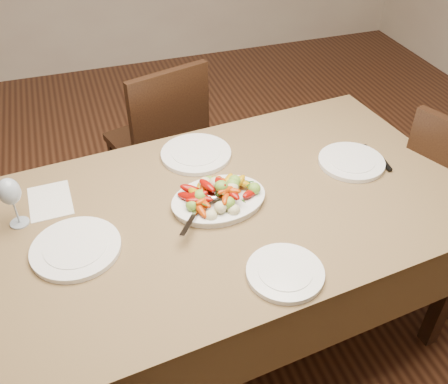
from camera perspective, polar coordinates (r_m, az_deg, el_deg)
name	(u,v)px	position (r m, az deg, el deg)	size (l,w,h in m)	color
floor	(264,321)	(2.42, 4.57, -14.44)	(6.00, 6.00, 0.00)	#3F2113
dining_table	(224,275)	(2.09, 0.00, -9.46)	(1.84, 1.04, 0.76)	brown
chair_far	(155,141)	(2.71, -7.84, 5.80)	(0.42, 0.42, 0.95)	black
serving_platter	(219,201)	(1.82, -0.61, -1.06)	(0.34, 0.25, 0.02)	white
roasted_vegetables	(219,189)	(1.78, -0.62, 0.34)	(0.28, 0.19, 0.09)	#7E0804
serving_spoon	(206,204)	(1.75, -2.07, -1.41)	(0.28, 0.06, 0.03)	#9EA0A8
plate_left	(76,248)	(1.72, -16.56, -6.21)	(0.30, 0.30, 0.02)	white
plate_right	(351,162)	(2.09, 14.35, 3.35)	(0.27, 0.27, 0.02)	white
plate_far	(196,154)	(2.07, -3.21, 4.36)	(0.29, 0.29, 0.02)	white
plate_near	(285,273)	(1.59, 6.99, -9.16)	(0.24, 0.24, 0.02)	white
wine_glass	(12,201)	(1.83, -23.04, -0.96)	(0.08, 0.08, 0.20)	#8C99A5
menu_card	(50,201)	(1.95, -19.25, -0.96)	(0.15, 0.21, 0.00)	silver
table_knife	(378,159)	(2.14, 17.20, 3.62)	(0.02, 0.20, 0.01)	#9EA0A8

